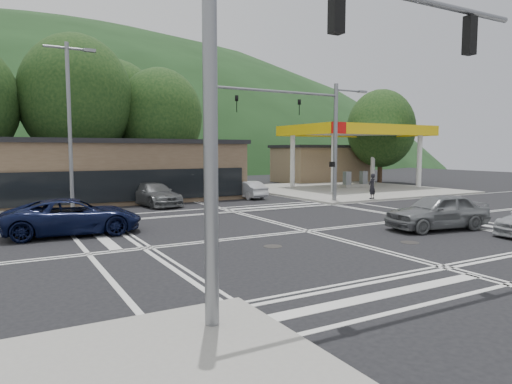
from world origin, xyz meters
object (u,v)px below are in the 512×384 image
car_blue_west (74,217)px  car_queue_a (246,190)px  car_queue_b (227,181)px  pedestrian (372,186)px  car_grey_center (437,211)px  car_northbound (153,194)px

car_blue_west → car_queue_a: 16.21m
car_queue_b → pedestrian: (5.46, -12.01, 0.21)m
car_blue_west → car_grey_center: car_grey_center is taller
car_grey_center → car_northbound: 17.21m
car_grey_center → pedestrian: size_ratio=2.69×
car_blue_west → car_grey_center: 15.95m
pedestrian → car_queue_a: bearing=-59.7°
pedestrian → car_queue_b: bearing=-83.8°
car_queue_a → pedestrian: bearing=132.6°
car_queue_b → pedestrian: 13.19m
car_grey_center → car_northbound: (-8.55, 14.94, -0.08)m
car_northbound → car_queue_b: bearing=29.5°
car_blue_west → pedestrian: (20.05, 3.31, 0.27)m
car_grey_center → car_queue_b: car_queue_b is taller
car_blue_west → car_grey_center: (14.47, -6.70, 0.05)m
car_northbound → pedestrian: size_ratio=2.87×
car_grey_center → car_queue_a: bearing=-166.7°
car_northbound → car_blue_west: bearing=-135.4°
car_queue_a → car_northbound: 7.43m
car_queue_a → car_queue_b: (1.32, 6.01, 0.19)m
car_blue_west → car_northbound: bearing=-31.1°
car_northbound → pedestrian: pedestrian is taller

